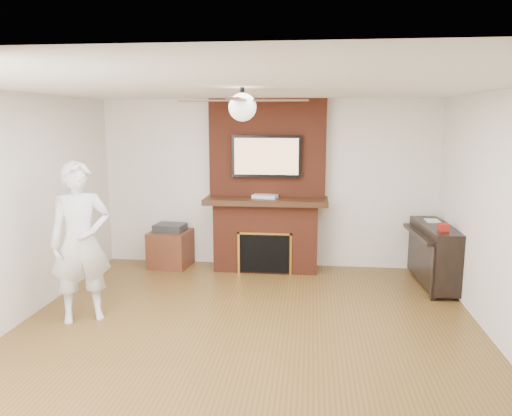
# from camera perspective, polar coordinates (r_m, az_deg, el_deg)

# --- Properties ---
(room_shell) EXTENTS (5.36, 5.86, 2.86)m
(room_shell) POSITION_cam_1_polar(r_m,az_deg,el_deg) (4.80, -1.50, -1.43)
(room_shell) COLOR brown
(room_shell) RESTS_ON ground
(fireplace) EXTENTS (1.78, 0.64, 2.50)m
(fireplace) POSITION_cam_1_polar(r_m,az_deg,el_deg) (7.34, 1.22, 0.62)
(fireplace) COLOR maroon
(fireplace) RESTS_ON ground
(tv) EXTENTS (1.00, 0.08, 0.60)m
(tv) POSITION_cam_1_polar(r_m,az_deg,el_deg) (7.21, 1.21, 5.93)
(tv) COLOR black
(tv) RESTS_ON fireplace
(ceiling_fan) EXTENTS (1.21, 1.21, 0.31)m
(ceiling_fan) POSITION_cam_1_polar(r_m,az_deg,el_deg) (4.70, -1.56, 11.59)
(ceiling_fan) COLOR black
(ceiling_fan) RESTS_ON room_shell
(person) EXTENTS (0.78, 0.70, 1.77)m
(person) POSITION_cam_1_polar(r_m,az_deg,el_deg) (5.78, -19.40, -3.71)
(person) COLOR silver
(person) RESTS_ON ground
(side_table) EXTENTS (0.62, 0.62, 0.65)m
(side_table) POSITION_cam_1_polar(r_m,az_deg,el_deg) (7.68, -9.73, -4.39)
(side_table) COLOR #552718
(side_table) RESTS_ON ground
(piano) EXTENTS (0.55, 1.29, 0.92)m
(piano) POSITION_cam_1_polar(r_m,az_deg,el_deg) (7.08, 19.70, -4.89)
(piano) COLOR black
(piano) RESTS_ON ground
(cable_box) EXTENTS (0.38, 0.27, 0.05)m
(cable_box) POSITION_cam_1_polar(r_m,az_deg,el_deg) (7.22, 1.04, 1.35)
(cable_box) COLOR silver
(cable_box) RESTS_ON fireplace
(candle_orange) EXTENTS (0.07, 0.07, 0.12)m
(candle_orange) POSITION_cam_1_polar(r_m,az_deg,el_deg) (7.38, 0.56, -6.80)
(candle_orange) COLOR #E5441B
(candle_orange) RESTS_ON ground
(candle_green) EXTENTS (0.06, 0.06, 0.10)m
(candle_green) POSITION_cam_1_polar(r_m,az_deg,el_deg) (7.39, 0.47, -6.83)
(candle_green) COLOR #497A31
(candle_green) RESTS_ON ground
(candle_cream) EXTENTS (0.08, 0.08, 0.10)m
(candle_cream) POSITION_cam_1_polar(r_m,az_deg,el_deg) (7.35, 1.54, -6.93)
(candle_cream) COLOR beige
(candle_cream) RESTS_ON ground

